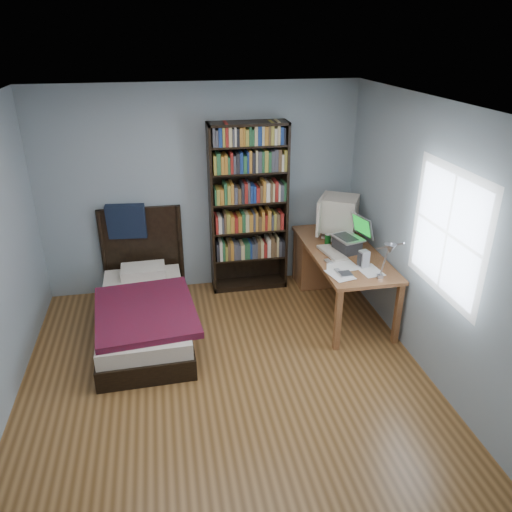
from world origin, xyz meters
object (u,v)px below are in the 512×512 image
Objects in this scene: crt_monitor at (337,214)px; speaker at (364,259)px; bed at (144,308)px; soda_can at (328,240)px; desk_lamp at (389,252)px; desk at (328,258)px; laptop at (349,242)px; bookshelf at (248,209)px; keyboard at (332,253)px.

speaker is at bearing -89.38° from crt_monitor.
soda_can is at bearing 6.79° from bed.
crt_monitor is at bearing 88.78° from desk_lamp.
laptop is at bearing -84.52° from desk.
bed reaches higher than speaker.
laptop is at bearing -90.68° from crt_monitor.
crt_monitor is 0.30× the size of bookshelf.
speaker is 1.57m from bookshelf.
bookshelf is (-1.02, 1.17, 0.22)m from speaker.
laptop is at bearing 1.92° from keyboard.
desk_lamp is (-0.03, -1.02, 0.33)m from laptop.
soda_can is (-0.18, 0.63, -0.03)m from speaker.
bookshelf reaches higher than keyboard.
laptop is 2.32× the size of speaker.
soda_can reaches higher than keyboard.
bookshelf is at bearing 119.49° from speaker.
speaker is (0.22, -0.37, 0.07)m from keyboard.
desk_lamp is 1.08m from keyboard.
crt_monitor is 0.36m from soda_can.
speaker is 2.42m from bed.
bookshelf reaches higher than desk.
laptop is 0.21× the size of bed.
speaker is (0.04, 0.61, -0.36)m from desk_lamp.
keyboard is at bearing -0.29° from bed.
bed is at bearing 169.59° from keyboard.
crt_monitor is at bearing 79.03° from speaker.
desk_lamp is 1.28× the size of keyboard.
speaker reaches higher than soda_can.
bookshelf is 1.71m from bed.
crt_monitor is at bearing 11.67° from bed.
desk is at bearing 67.06° from soda_can.
keyboard is 2.41× the size of speaker.
crt_monitor is (0.05, -0.06, 0.60)m from desk.
desk is at bearing 82.35° from speaker.
desk_lamp reaches higher than crt_monitor.
laptop is 0.20× the size of bookshelf.
laptop is 0.76× the size of desk_lamp.
crt_monitor reaches higher than bed.
desk_lamp is at bearing -61.17° from bookshelf.
speaker is 0.09× the size of bed.
desk_lamp reaches higher than soda_can.
speaker is at bearing -73.73° from soda_can.
crt_monitor is at bearing -49.55° from desk.
soda_can is (0.03, 0.26, 0.05)m from keyboard.
soda_can is (-0.18, -0.22, -0.22)m from crt_monitor.
laptop is (-0.01, -0.44, -0.17)m from crt_monitor.
laptop is at bearing 80.44° from speaker.
crt_monitor is 0.60m from keyboard.
desk_lamp is (0.02, -1.53, 0.75)m from desk.
desk is 13.43× the size of soda_can.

